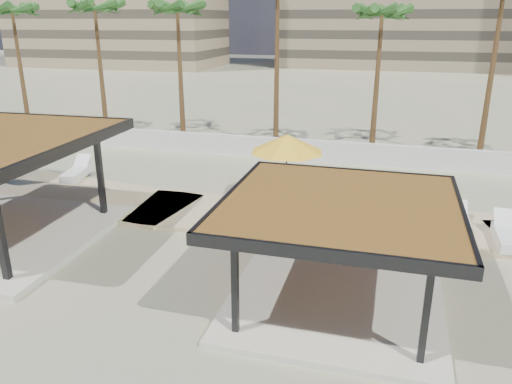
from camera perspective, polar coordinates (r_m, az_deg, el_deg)
ground at (r=14.28m, az=-3.62°, el=-13.29°), size 200.00×200.00×0.00m
promenade at (r=20.58m, az=8.64°, el=-2.71°), size 44.45×7.97×0.24m
boundary_wall at (r=28.54m, az=6.83°, el=4.73°), size 56.00×0.30×1.20m
pavilion_central at (r=13.82m, az=9.37°, el=-5.84°), size 6.20×6.20×3.14m
umbrella_b at (r=21.35m, az=3.56°, el=5.54°), size 3.86×3.86×2.86m
umbrella_c at (r=17.99m, az=14.32°, el=1.07°), size 3.48×3.48×2.41m
lounger_a at (r=26.45m, az=-19.80°, el=2.09°), size 1.23×2.48×0.90m
lounger_b at (r=20.58m, az=22.27°, el=-3.10°), size 0.66×1.96×0.74m
lounger_c at (r=19.77m, az=26.74°, el=-4.56°), size 0.78×2.30×0.87m
palm_a at (r=38.82m, az=-26.07°, el=17.73°), size 3.00×3.00×9.06m
palm_b at (r=35.58m, az=-17.93°, el=18.94°), size 3.00×3.00×9.20m
palm_c at (r=32.21m, az=-8.97°, el=19.46°), size 3.00×3.00×9.08m
palm_e at (r=29.77m, az=14.18°, el=18.69°), size 3.00×3.00×8.82m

